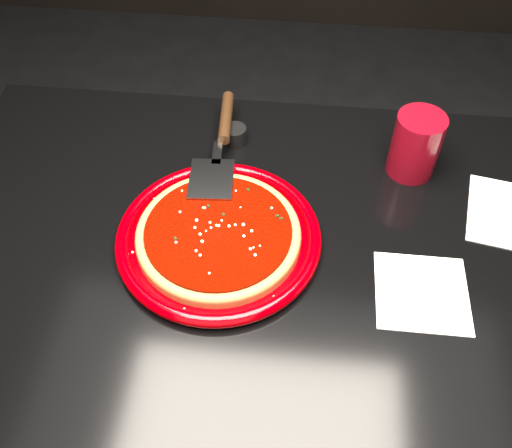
{
  "coord_description": "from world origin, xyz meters",
  "views": [
    {
      "loc": [
        0.05,
        -0.58,
        1.51
      ],
      "look_at": [
        -0.01,
        0.04,
        0.77
      ],
      "focal_mm": 40.0,
      "sensor_mm": 36.0,
      "label": 1
    }
  ],
  "objects_px": {
    "pizza_server": "(220,144)",
    "ramekin": "(235,135)",
    "table": "(259,355)",
    "plate": "(219,237)",
    "cup": "(416,145)"
  },
  "relations": [
    {
      "from": "plate",
      "to": "cup",
      "type": "height_order",
      "value": "cup"
    },
    {
      "from": "pizza_server",
      "to": "ramekin",
      "type": "xyz_separation_m",
      "value": [
        0.02,
        0.06,
        -0.03
      ]
    },
    {
      "from": "plate",
      "to": "ramekin",
      "type": "height_order",
      "value": "ramekin"
    },
    {
      "from": "table",
      "to": "ramekin",
      "type": "distance_m",
      "value": 0.48
    },
    {
      "from": "plate",
      "to": "cup",
      "type": "relative_size",
      "value": 2.81
    },
    {
      "from": "pizza_server",
      "to": "ramekin",
      "type": "distance_m",
      "value": 0.07
    },
    {
      "from": "cup",
      "to": "ramekin",
      "type": "xyz_separation_m",
      "value": [
        -0.34,
        0.04,
        -0.04
      ]
    },
    {
      "from": "table",
      "to": "pizza_server",
      "type": "xyz_separation_m",
      "value": [
        -0.1,
        0.21,
        0.42
      ]
    },
    {
      "from": "table",
      "to": "ramekin",
      "type": "xyz_separation_m",
      "value": [
        -0.08,
        0.27,
        0.39
      ]
    },
    {
      "from": "cup",
      "to": "plate",
      "type": "bearing_deg",
      "value": -147.42
    },
    {
      "from": "plate",
      "to": "ramekin",
      "type": "xyz_separation_m",
      "value": [
        -0.01,
        0.26,
        0.0
      ]
    },
    {
      "from": "table",
      "to": "cup",
      "type": "distance_m",
      "value": 0.56
    },
    {
      "from": "pizza_server",
      "to": "ramekin",
      "type": "height_order",
      "value": "pizza_server"
    },
    {
      "from": "table",
      "to": "plate",
      "type": "height_order",
      "value": "plate"
    },
    {
      "from": "ramekin",
      "to": "table",
      "type": "bearing_deg",
      "value": -73.88
    }
  ]
}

